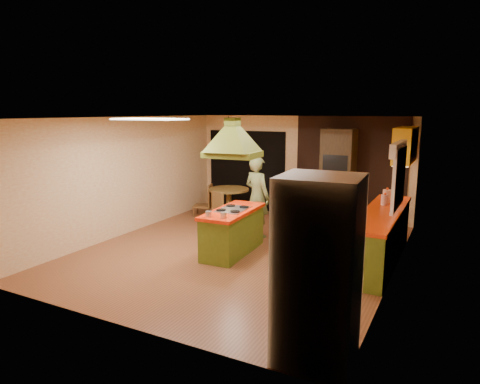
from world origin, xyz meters
The scene contains 21 objects.
ground centered at (0.00, 0.00, 0.00)m, with size 6.50×6.50×0.00m, color brown.
room_walls centered at (0.00, 0.00, 1.25)m, with size 5.50×6.50×6.50m.
ceiling_plane centered at (0.00, 0.00, 2.50)m, with size 6.50×6.50×0.00m, color silver.
brick_panel centered at (1.25, 3.23, 1.25)m, with size 2.64×0.03×2.50m, color #381E14.
nook_opening centered at (-1.50, 3.23, 1.05)m, with size 2.20×0.03×2.10m, color black.
right_counter centered at (2.45, 0.60, 0.46)m, with size 0.62×3.05×0.92m.
upper_cabinets centered at (2.57, 2.20, 1.95)m, with size 0.34×1.40×0.70m, color yellow.
window_right centered at (2.70, 0.40, 1.77)m, with size 0.12×1.35×1.06m.
fluor_panel centered at (-1.10, -1.20, 2.48)m, with size 1.20×0.60×0.03m, color white.
kitchen_island centered at (-0.08, -0.17, 0.42)m, with size 0.74×1.66×0.84m.
range_hood centered at (-0.08, -0.17, 2.25)m, with size 0.98×0.74×0.78m.
man centered at (-0.13, 1.00, 0.85)m, with size 0.62×0.41×1.71m, color brown.
refrigerator centered at (2.36, -2.82, 1.00)m, with size 0.82×0.77×1.99m, color white.
wall_oven centered at (1.04, 2.95, 1.11)m, with size 0.75×0.62×2.22m.
dining_table centered at (-1.43, 2.12, 0.52)m, with size 0.99×0.99×0.74m.
chair_left centered at (-2.13, 2.02, 0.40)m, with size 0.44×0.44×0.80m, color brown, non-canonical shape.
chair_near centered at (-1.18, 1.47, 0.40)m, with size 0.44×0.44×0.81m, color brown, non-canonical shape.
pendant_lamp centered at (-1.43, 2.12, 1.90)m, with size 0.32×0.32×0.21m, color #FF9E3F.
canister_large centered at (2.40, 1.37, 1.04)m, with size 0.16×0.16×0.24m, color beige.
canister_medium centered at (2.40, 1.11, 1.01)m, with size 0.13×0.13×0.19m, color beige.
canister_small centered at (2.40, 1.35, 0.99)m, with size 0.11×0.11×0.15m, color beige.
Camera 1 is at (3.58, -6.93, 2.62)m, focal length 32.00 mm.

